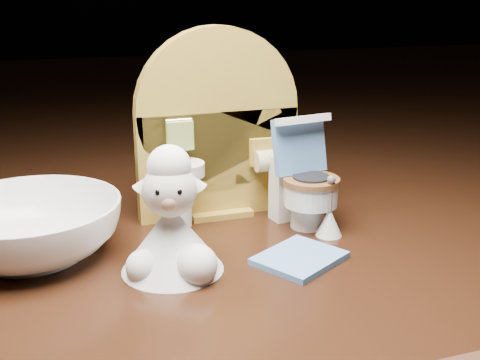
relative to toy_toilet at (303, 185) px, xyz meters
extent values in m
cube|color=black|center=(-0.06, -0.02, -0.08)|extent=(2.50, 2.50, 0.10)
cube|color=#A9862E|center=(-0.06, 0.04, 0.01)|extent=(0.13, 0.02, 0.09)
cylinder|color=#A9862E|center=(-0.06, 0.04, 0.05)|extent=(0.13, 0.02, 0.13)
cube|color=#A9862E|center=(-0.06, 0.04, -0.03)|extent=(0.05, 0.04, 0.01)
cylinder|color=white|center=(-0.09, 0.02, -0.01)|extent=(0.01, 0.01, 0.04)
cylinder|color=white|center=(-0.09, 0.02, 0.02)|extent=(0.03, 0.03, 0.01)
cylinder|color=silver|center=(-0.09, 0.03, 0.03)|extent=(0.00, 0.00, 0.01)
cube|color=#8C9F50|center=(-0.09, 0.03, 0.04)|extent=(0.02, 0.01, 0.02)
cube|color=#A9862E|center=(-0.02, 0.03, 0.02)|extent=(0.02, 0.01, 0.02)
cylinder|color=beige|center=(-0.02, 0.03, 0.01)|extent=(0.02, 0.02, 0.02)
cylinder|color=white|center=(0.00, -0.01, -0.02)|extent=(0.03, 0.03, 0.02)
cylinder|color=white|center=(0.00, -0.01, 0.00)|extent=(0.04, 0.04, 0.02)
cylinder|color=brown|center=(0.00, -0.01, 0.01)|extent=(0.04, 0.04, 0.00)
cube|color=white|center=(0.00, 0.01, -0.01)|extent=(0.04, 0.02, 0.05)
cube|color=#578BCA|center=(0.00, 0.01, 0.03)|extent=(0.05, 0.02, 0.04)
cube|color=white|center=(0.00, 0.00, 0.05)|extent=(0.05, 0.02, 0.01)
cylinder|color=#96C33D|center=(0.01, 0.02, 0.03)|extent=(0.01, 0.01, 0.01)
cube|color=#578BCA|center=(-0.03, -0.06, -0.03)|extent=(0.07, 0.07, 0.00)
cone|color=white|center=(0.01, -0.03, -0.02)|extent=(0.02, 0.02, 0.02)
cylinder|color=#59595B|center=(0.01, -0.03, 0.00)|extent=(0.00, 0.00, 0.03)
sphere|color=#59595B|center=(0.01, -0.03, 0.01)|extent=(0.01, 0.01, 0.01)
cone|color=white|center=(-0.11, -0.05, -0.01)|extent=(0.07, 0.07, 0.05)
sphere|color=white|center=(-0.10, -0.07, -0.02)|extent=(0.03, 0.03, 0.03)
sphere|color=white|center=(-0.13, -0.06, -0.02)|extent=(0.02, 0.02, 0.02)
sphere|color=silver|center=(-0.11, -0.05, 0.02)|extent=(0.03, 0.03, 0.03)
sphere|color=tan|center=(-0.12, -0.06, 0.02)|extent=(0.01, 0.01, 0.01)
sphere|color=white|center=(-0.11, -0.05, 0.04)|extent=(0.03, 0.03, 0.03)
cone|color=silver|center=(-0.13, -0.04, 0.03)|extent=(0.02, 0.01, 0.02)
cone|color=silver|center=(-0.10, -0.05, 0.03)|extent=(0.02, 0.01, 0.02)
sphere|color=black|center=(-0.12, -0.06, 0.03)|extent=(0.00, 0.00, 0.00)
sphere|color=black|center=(-0.11, -0.07, 0.03)|extent=(0.00, 0.00, 0.00)
imported|color=white|center=(-0.20, 0.00, -0.01)|extent=(0.14, 0.14, 0.04)
camera|label=1|loc=(-0.18, -0.40, 0.15)|focal=45.00mm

